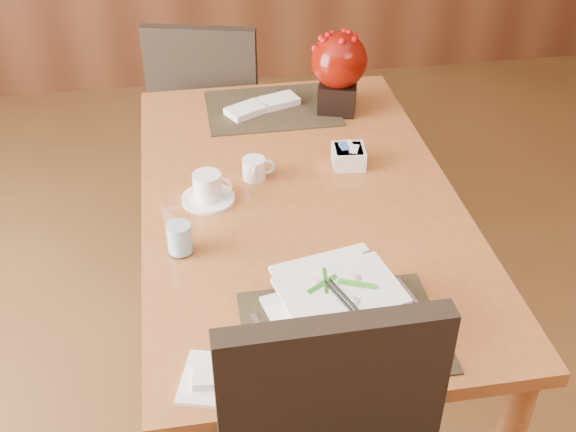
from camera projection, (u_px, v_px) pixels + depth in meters
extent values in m
cube|color=#A25B2D|center=(300.00, 203.00, 2.08)|extent=(0.90, 1.50, 0.04)
cylinder|color=#A25B2D|center=(169.00, 191.00, 2.80)|extent=(0.07, 0.07, 0.71)
cylinder|color=#A25B2D|center=(364.00, 173.00, 2.90)|extent=(0.07, 0.07, 0.71)
cube|color=black|center=(343.00, 331.00, 1.63)|extent=(0.45, 0.33, 0.01)
cube|color=black|center=(272.00, 108.00, 2.51)|extent=(0.45, 0.33, 0.01)
cube|color=white|center=(338.00, 324.00, 1.64)|extent=(0.33, 0.33, 0.01)
cube|color=white|center=(339.00, 307.00, 1.61)|extent=(0.24, 0.24, 0.10)
cylinder|color=#C9C16C|center=(339.00, 306.00, 1.61)|extent=(0.19, 0.19, 0.08)
cylinder|color=white|center=(208.00, 198.00, 2.05)|extent=(0.15, 0.15, 0.01)
cylinder|color=white|center=(207.00, 186.00, 2.03)|extent=(0.10, 0.10, 0.08)
cylinder|color=black|center=(207.00, 176.00, 2.01)|extent=(0.07, 0.07, 0.01)
cylinder|color=white|center=(178.00, 227.00, 1.82)|extent=(0.09, 0.09, 0.16)
cube|color=white|center=(348.00, 157.00, 2.20)|extent=(0.11, 0.11, 0.06)
cube|color=black|center=(337.00, 96.00, 2.47)|extent=(0.16, 0.16, 0.10)
sphere|color=maroon|center=(339.00, 61.00, 2.40)|extent=(0.19, 0.19, 0.19)
cube|color=white|center=(217.00, 380.00, 1.51)|extent=(0.18, 0.18, 0.01)
cube|color=black|center=(331.00, 416.00, 1.43)|extent=(0.45, 0.06, 0.51)
cube|color=black|center=(215.00, 125.00, 3.05)|extent=(0.54, 0.54, 0.06)
cube|color=black|center=(202.00, 88.00, 2.74)|extent=(0.42, 0.15, 0.48)
cylinder|color=black|center=(264.00, 153.00, 3.33)|extent=(0.03, 0.03, 0.41)
cylinder|color=black|center=(254.00, 197.00, 3.03)|extent=(0.03, 0.03, 0.41)
cylinder|color=black|center=(186.00, 149.00, 3.35)|extent=(0.03, 0.03, 0.41)
cylinder|color=black|center=(169.00, 193.00, 3.06)|extent=(0.03, 0.03, 0.41)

